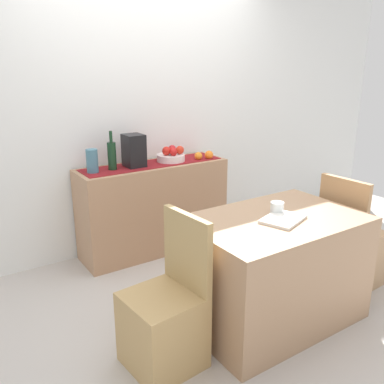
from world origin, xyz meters
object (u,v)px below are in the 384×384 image
coffee_maker (134,151)px  fruit_bowl (171,158)px  ceramic_vase (92,161)px  chair_near_window (165,323)px  chair_by_corner (350,253)px  dining_table (273,269)px  coffee_cup (277,208)px  sideboard_console (154,208)px  wine_bottle (112,155)px  open_book (283,219)px

coffee_maker → fruit_bowl: bearing=0.0°
ceramic_vase → chair_near_window: ceramic_vase is taller
fruit_bowl → chair_near_window: size_ratio=0.29×
chair_near_window → chair_by_corner: bearing=-0.1°
fruit_bowl → dining_table: size_ratio=0.22×
fruit_bowl → ceramic_vase: size_ratio=1.30×
chair_near_window → coffee_cup: bearing=3.1°
sideboard_console → dining_table: 1.42m
ceramic_vase → chair_near_window: size_ratio=0.22×
ceramic_vase → dining_table: ceramic_vase is taller
wine_bottle → dining_table: (0.52, -1.42, -0.59)m
fruit_bowl → coffee_maker: size_ratio=0.90×
dining_table → open_book: bearing=-92.2°
sideboard_console → chair_by_corner: size_ratio=1.53×
wine_bottle → chair_near_window: wine_bottle is taller
fruit_bowl → ceramic_vase: (-0.75, 0.00, 0.06)m
fruit_bowl → open_book: bearing=-92.0°
open_book → coffee_cup: coffee_cup is taller
fruit_bowl → chair_by_corner: (0.79, -1.42, -0.60)m
fruit_bowl → ceramic_vase: ceramic_vase is taller
ceramic_vase → chair_near_window: bearing=-95.7°
chair_near_window → dining_table: bearing=-0.1°
coffee_cup → chair_by_corner: size_ratio=0.10×
dining_table → coffee_cup: coffee_cup is taller
sideboard_console → chair_near_window: size_ratio=1.53×
coffee_cup → coffee_maker: bearing=105.3°
coffee_maker → chair_near_window: coffee_maker is taller
chair_by_corner → open_book: bearing=-175.8°
coffee_cup → chair_by_corner: (0.78, -0.05, -0.51)m
chair_by_corner → coffee_cup: bearing=176.3°
wine_bottle → fruit_bowl: bearing=0.0°
coffee_cup → chair_near_window: 1.03m
coffee_maker → chair_near_window: bearing=-110.2°
dining_table → coffee_maker: bearing=102.7°
open_book → coffee_cup: (0.06, 0.11, 0.03)m
sideboard_console → wine_bottle: (-0.38, 0.00, 0.54)m
fruit_bowl → wine_bottle: 0.58m
dining_table → open_book: (-0.00, -0.06, 0.38)m
coffee_cup → chair_near_window: chair_near_window is taller
wine_bottle → open_book: bearing=-70.6°
dining_table → coffee_cup: 0.42m
sideboard_console → coffee_cup: size_ratio=15.53×
fruit_bowl → ceramic_vase: bearing=180.0°
wine_bottle → chair_by_corner: (1.36, -1.42, -0.69)m
coffee_cup → chair_by_corner: chair_by_corner is taller
sideboard_console → dining_table: sideboard_console is taller
sideboard_console → fruit_bowl: size_ratio=5.33×
sideboard_console → ceramic_vase: 0.76m
dining_table → chair_near_window: chair_near_window is taller
chair_near_window → coffee_maker: bearing=69.8°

